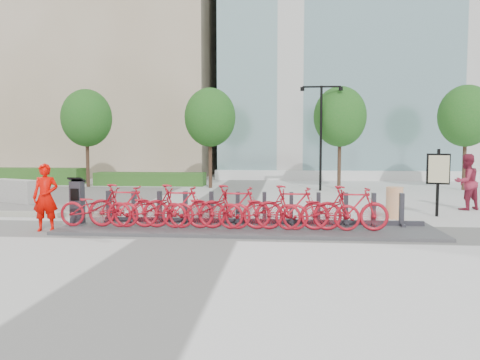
# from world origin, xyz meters

# --- Properties ---
(ground) EXTENTS (120.00, 120.00, 0.00)m
(ground) POSITION_xyz_m (0.00, 0.00, 0.00)
(ground) COLOR silver
(glass_building) EXTENTS (32.00, 16.00, 24.00)m
(glass_building) POSITION_xyz_m (14.00, 26.00, 12.00)
(glass_building) COLOR slate
(glass_building) RESTS_ON ground
(hedge_b) EXTENTS (6.00, 1.20, 0.70)m
(hedge_b) POSITION_xyz_m (-5.00, 13.20, 0.35)
(hedge_b) COLOR #265123
(hedge_b) RESTS_ON ground
(tree_0) EXTENTS (2.60, 2.60, 5.10)m
(tree_0) POSITION_xyz_m (-8.00, 12.00, 3.59)
(tree_0) COLOR #39241A
(tree_0) RESTS_ON ground
(tree_1) EXTENTS (2.60, 2.60, 5.10)m
(tree_1) POSITION_xyz_m (-1.50, 12.00, 3.59)
(tree_1) COLOR #39241A
(tree_1) RESTS_ON ground
(tree_2) EXTENTS (2.60, 2.60, 5.10)m
(tree_2) POSITION_xyz_m (5.00, 12.00, 3.59)
(tree_2) COLOR #39241A
(tree_2) RESTS_ON ground
(tree_3) EXTENTS (2.60, 2.60, 5.10)m
(tree_3) POSITION_xyz_m (11.00, 12.00, 3.59)
(tree_3) COLOR #39241A
(tree_3) RESTS_ON ground
(streetlamp) EXTENTS (2.00, 0.20, 5.00)m
(streetlamp) POSITION_xyz_m (4.00, 11.00, 3.13)
(streetlamp) COLOR black
(streetlamp) RESTS_ON ground
(dock_pad) EXTENTS (9.60, 2.40, 0.08)m
(dock_pad) POSITION_xyz_m (1.30, 0.30, 0.04)
(dock_pad) COLOR #444447
(dock_pad) RESTS_ON ground
(dock_rail_posts) EXTENTS (8.02, 0.50, 0.85)m
(dock_rail_posts) POSITION_xyz_m (1.36, 0.77, 0.51)
(dock_rail_posts) COLOR #2C2B32
(dock_rail_posts) RESTS_ON dock_pad
(bike_0) EXTENTS (1.90, 0.66, 1.00)m
(bike_0) POSITION_xyz_m (-2.60, -0.05, 0.58)
(bike_0) COLOR #AA101E
(bike_0) RESTS_ON dock_pad
(bike_1) EXTENTS (1.85, 0.52, 1.11)m
(bike_1) POSITION_xyz_m (-1.88, -0.05, 0.64)
(bike_1) COLOR #AA101E
(bike_1) RESTS_ON dock_pad
(bike_2) EXTENTS (1.90, 0.66, 1.00)m
(bike_2) POSITION_xyz_m (-1.16, -0.05, 0.58)
(bike_2) COLOR #AA101E
(bike_2) RESTS_ON dock_pad
(bike_3) EXTENTS (1.85, 0.52, 1.11)m
(bike_3) POSITION_xyz_m (-0.44, -0.05, 0.64)
(bike_3) COLOR #AA101E
(bike_3) RESTS_ON dock_pad
(bike_4) EXTENTS (1.90, 0.66, 1.00)m
(bike_4) POSITION_xyz_m (0.28, -0.05, 0.58)
(bike_4) COLOR #AA101E
(bike_4) RESTS_ON dock_pad
(bike_5) EXTENTS (1.85, 0.52, 1.11)m
(bike_5) POSITION_xyz_m (1.00, -0.05, 0.64)
(bike_5) COLOR #AA101E
(bike_5) RESTS_ON dock_pad
(bike_6) EXTENTS (1.90, 0.66, 1.00)m
(bike_6) POSITION_xyz_m (1.72, -0.05, 0.58)
(bike_6) COLOR #AA101E
(bike_6) RESTS_ON dock_pad
(bike_7) EXTENTS (1.85, 0.52, 1.11)m
(bike_7) POSITION_xyz_m (2.44, -0.05, 0.64)
(bike_7) COLOR #AA101E
(bike_7) RESTS_ON dock_pad
(bike_8) EXTENTS (1.90, 0.66, 1.00)m
(bike_8) POSITION_xyz_m (3.16, -0.05, 0.58)
(bike_8) COLOR #AA101E
(bike_8) RESTS_ON dock_pad
(bike_9) EXTENTS (1.85, 0.52, 1.11)m
(bike_9) POSITION_xyz_m (3.88, -0.05, 0.64)
(bike_9) COLOR #AA101E
(bike_9) RESTS_ON dock_pad
(kiosk) EXTENTS (0.39, 0.33, 1.25)m
(kiosk) POSITION_xyz_m (-3.31, 0.40, 0.68)
(kiosk) COLOR #2C2B32
(kiosk) RESTS_ON dock_pad
(worker_red) EXTENTS (0.69, 0.51, 1.72)m
(worker_red) POSITION_xyz_m (-3.80, -0.34, 0.86)
(worker_red) COLOR #DE0700
(worker_red) RESTS_ON ground
(pedestrian) EXTENTS (1.14, 1.04, 1.90)m
(pedestrian) POSITION_xyz_m (8.38, 4.71, 0.95)
(pedestrian) COLOR maroon
(pedestrian) RESTS_ON ground
(construction_barrel) EXTENTS (0.63, 0.63, 0.94)m
(construction_barrel) POSITION_xyz_m (5.53, 2.56, 0.47)
(construction_barrel) COLOR #D95C02
(construction_barrel) RESTS_ON ground
(jersey_barrier) EXTENTS (2.30, 1.45, 0.87)m
(jersey_barrier) POSITION_xyz_m (-8.01, 5.29, 0.43)
(jersey_barrier) COLOR #AEAEAE
(jersey_barrier) RESTS_ON ground
(map_sign) EXTENTS (0.68, 0.29, 2.07)m
(map_sign) POSITION_xyz_m (6.93, 3.09, 1.37)
(map_sign) COLOR black
(map_sign) RESTS_ON ground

